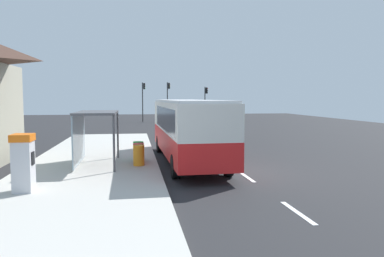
# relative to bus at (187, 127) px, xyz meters

# --- Properties ---
(ground_plane) EXTENTS (56.00, 92.00, 0.04)m
(ground_plane) POSITION_rel_bus_xyz_m (1.71, 11.15, -1.86)
(ground_plane) COLOR #262628
(sidewalk_platform) EXTENTS (6.20, 30.00, 0.18)m
(sidewalk_platform) POSITION_rel_bus_xyz_m (-4.69, -0.85, -1.75)
(sidewalk_platform) COLOR beige
(sidewalk_platform) RESTS_ON ground
(lane_stripe_seg_0) EXTENTS (0.16, 2.20, 0.01)m
(lane_stripe_seg_0) POSITION_rel_bus_xyz_m (1.96, -8.85, -1.84)
(lane_stripe_seg_0) COLOR silver
(lane_stripe_seg_0) RESTS_ON ground
(lane_stripe_seg_1) EXTENTS (0.16, 2.20, 0.01)m
(lane_stripe_seg_1) POSITION_rel_bus_xyz_m (1.96, -3.85, -1.84)
(lane_stripe_seg_1) COLOR silver
(lane_stripe_seg_1) RESTS_ON ground
(lane_stripe_seg_2) EXTENTS (0.16, 2.20, 0.01)m
(lane_stripe_seg_2) POSITION_rel_bus_xyz_m (1.96, 1.15, -1.84)
(lane_stripe_seg_2) COLOR silver
(lane_stripe_seg_2) RESTS_ON ground
(lane_stripe_seg_3) EXTENTS (0.16, 2.20, 0.01)m
(lane_stripe_seg_3) POSITION_rel_bus_xyz_m (1.96, 6.15, -1.84)
(lane_stripe_seg_3) COLOR silver
(lane_stripe_seg_3) RESTS_ON ground
(lane_stripe_seg_4) EXTENTS (0.16, 2.20, 0.01)m
(lane_stripe_seg_4) POSITION_rel_bus_xyz_m (1.96, 11.15, -1.84)
(lane_stripe_seg_4) COLOR silver
(lane_stripe_seg_4) RESTS_ON ground
(lane_stripe_seg_5) EXTENTS (0.16, 2.20, 0.01)m
(lane_stripe_seg_5) POSITION_rel_bus_xyz_m (1.96, 16.15, -1.84)
(lane_stripe_seg_5) COLOR silver
(lane_stripe_seg_5) RESTS_ON ground
(lane_stripe_seg_6) EXTENTS (0.16, 2.20, 0.01)m
(lane_stripe_seg_6) POSITION_rel_bus_xyz_m (1.96, 21.15, -1.84)
(lane_stripe_seg_6) COLOR silver
(lane_stripe_seg_6) RESTS_ON ground
(lane_stripe_seg_7) EXTENTS (0.16, 2.20, 0.01)m
(lane_stripe_seg_7) POSITION_rel_bus_xyz_m (1.96, 26.15, -1.84)
(lane_stripe_seg_7) COLOR silver
(lane_stripe_seg_7) RESTS_ON ground
(bus) EXTENTS (2.71, 11.05, 3.21)m
(bus) POSITION_rel_bus_xyz_m (0.00, 0.00, 0.00)
(bus) COLOR red
(bus) RESTS_ON ground
(white_van) EXTENTS (2.11, 5.24, 2.30)m
(white_van) POSITION_rel_bus_xyz_m (3.91, 16.38, -0.50)
(white_van) COLOR white
(white_van) RESTS_ON ground
(sedan_near) EXTENTS (1.99, 4.47, 1.52)m
(sedan_near) POSITION_rel_bus_xyz_m (4.01, 27.06, -1.05)
(sedan_near) COLOR #A51919
(sedan_near) RESTS_ON ground
(sedan_far) EXTENTS (1.89, 4.42, 1.52)m
(sedan_far) POSITION_rel_bus_xyz_m (4.01, 36.33, -1.05)
(sedan_far) COLOR navy
(sedan_far) RESTS_ON ground
(ticket_machine) EXTENTS (0.66, 0.76, 1.94)m
(ticket_machine) POSITION_rel_bus_xyz_m (-6.35, -5.79, -0.67)
(ticket_machine) COLOR silver
(ticket_machine) RESTS_ON sidewalk_platform
(recycling_bin_orange) EXTENTS (0.52, 0.52, 0.95)m
(recycling_bin_orange) POSITION_rel_bus_xyz_m (-2.49, -1.48, -1.19)
(recycling_bin_orange) COLOR orange
(recycling_bin_orange) RESTS_ON sidewalk_platform
(recycling_bin_red) EXTENTS (0.52, 0.52, 0.95)m
(recycling_bin_red) POSITION_rel_bus_xyz_m (-2.49, -0.78, -1.19)
(recycling_bin_red) COLOR red
(recycling_bin_red) RESTS_ON sidewalk_platform
(recycling_bin_green) EXTENTS (0.52, 0.52, 0.95)m
(recycling_bin_green) POSITION_rel_bus_xyz_m (-2.49, -0.08, -1.19)
(recycling_bin_green) COLOR green
(recycling_bin_green) RESTS_ON sidewalk_platform
(traffic_light_near_side) EXTENTS (0.49, 0.28, 4.83)m
(traffic_light_near_side) POSITION_rel_bus_xyz_m (7.21, 32.30, 1.38)
(traffic_light_near_side) COLOR #2D2D2D
(traffic_light_near_side) RESTS_ON ground
(traffic_light_far_side) EXTENTS (0.49, 0.28, 5.42)m
(traffic_light_far_side) POSITION_rel_bus_xyz_m (-1.39, 33.10, 1.73)
(traffic_light_far_side) COLOR #2D2D2D
(traffic_light_far_side) RESTS_ON ground
(traffic_light_median) EXTENTS (0.49, 0.28, 5.50)m
(traffic_light_median) POSITION_rel_bus_xyz_m (2.11, 33.90, 1.78)
(traffic_light_median) COLOR #2D2D2D
(traffic_light_median) RESTS_ON ground
(bus_shelter) EXTENTS (1.80, 4.00, 2.50)m
(bus_shelter) POSITION_rel_bus_xyz_m (-4.70, -0.95, 0.25)
(bus_shelter) COLOR #4C4C51
(bus_shelter) RESTS_ON sidewalk_platform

